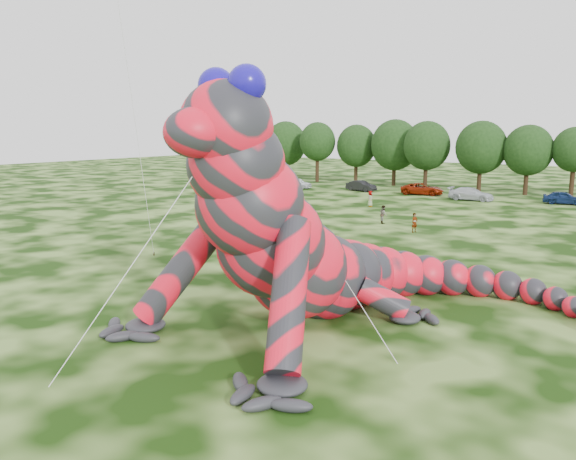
{
  "coord_description": "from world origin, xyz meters",
  "views": [
    {
      "loc": [
        11.29,
        -19.68,
        8.48
      ],
      "look_at": [
        -2.65,
        0.64,
        4.0
      ],
      "focal_mm": 35.0,
      "sensor_mm": 36.0,
      "label": 1
    }
  ],
  "objects_px": {
    "tree_5": "(395,153)",
    "tree_9": "(574,162)",
    "tree_2": "(286,150)",
    "tree_7": "(481,157)",
    "tree_0": "(235,149)",
    "spectator_1": "(383,214)",
    "inflatable_gecko": "(321,199)",
    "tree_6": "(426,155)",
    "tree_1": "(258,149)",
    "car_4": "(564,198)",
    "spectator_0": "(415,223)",
    "tree_4": "(356,154)",
    "flying_kite": "(118,5)",
    "tree_3": "(317,152)",
    "car_0": "(297,183)",
    "spectator_4": "(370,199)",
    "car_2": "(422,189)",
    "car_3": "(471,194)",
    "car_1": "(361,186)",
    "tree_8": "(527,160)"
  },
  "relations": [
    {
      "from": "tree_9",
      "to": "tree_1",
      "type": "bearing_deg",
      "value": 179.18
    },
    {
      "from": "tree_1",
      "to": "tree_4",
      "type": "bearing_deg",
      "value": 2.02
    },
    {
      "from": "tree_1",
      "to": "car_1",
      "type": "distance_m",
      "value": 26.61
    },
    {
      "from": "car_0",
      "to": "car_4",
      "type": "distance_m",
      "value": 34.46
    },
    {
      "from": "car_0",
      "to": "tree_0",
      "type": "bearing_deg",
      "value": 61.36
    },
    {
      "from": "tree_4",
      "to": "spectator_4",
      "type": "xyz_separation_m",
      "value": [
        13.8,
        -22.91,
        -3.67
      ]
    },
    {
      "from": "tree_4",
      "to": "spectator_1",
      "type": "bearing_deg",
      "value": -58.56
    },
    {
      "from": "tree_1",
      "to": "tree_2",
      "type": "distance_m",
      "value": 5.38
    },
    {
      "from": "tree_5",
      "to": "tree_9",
      "type": "distance_m",
      "value": 24.22
    },
    {
      "from": "tree_3",
      "to": "tree_7",
      "type": "height_order",
      "value": "tree_7"
    },
    {
      "from": "tree_1",
      "to": "spectator_1",
      "type": "relative_size",
      "value": 5.96
    },
    {
      "from": "car_2",
      "to": "car_3",
      "type": "distance_m",
      "value": 7.21
    },
    {
      "from": "tree_6",
      "to": "spectator_0",
      "type": "relative_size",
      "value": 5.89
    },
    {
      "from": "tree_6",
      "to": "spectator_1",
      "type": "xyz_separation_m",
      "value": [
        7.67,
        -30.29,
        -3.92
      ]
    },
    {
      "from": "tree_2",
      "to": "car_0",
      "type": "distance_m",
      "value": 15.87
    },
    {
      "from": "tree_1",
      "to": "spectator_1",
      "type": "distance_m",
      "value": 49.98
    },
    {
      "from": "inflatable_gecko",
      "to": "tree_6",
      "type": "xyz_separation_m",
      "value": [
        -16.02,
        55.05,
        -0.64
      ]
    },
    {
      "from": "tree_2",
      "to": "tree_3",
      "type": "relative_size",
      "value": 1.02
    },
    {
      "from": "tree_6",
      "to": "car_2",
      "type": "xyz_separation_m",
      "value": [
        2.32,
        -7.02,
        -4.0
      ]
    },
    {
      "from": "tree_3",
      "to": "car_1",
      "type": "distance_m",
      "value": 15.04
    },
    {
      "from": "tree_1",
      "to": "tree_4",
      "type": "distance_m",
      "value": 18.73
    },
    {
      "from": "tree_9",
      "to": "spectator_0",
      "type": "relative_size",
      "value": 5.39
    },
    {
      "from": "car_4",
      "to": "car_3",
      "type": "bearing_deg",
      "value": 94.5
    },
    {
      "from": "tree_7",
      "to": "spectator_4",
      "type": "bearing_deg",
      "value": -105.33
    },
    {
      "from": "tree_6",
      "to": "car_4",
      "type": "relative_size",
      "value": 2.18
    },
    {
      "from": "flying_kite",
      "to": "spectator_0",
      "type": "bearing_deg",
      "value": 65.93
    },
    {
      "from": "flying_kite",
      "to": "tree_5",
      "type": "distance_m",
      "value": 57.53
    },
    {
      "from": "tree_9",
      "to": "car_4",
      "type": "distance_m",
      "value": 8.3
    },
    {
      "from": "tree_1",
      "to": "car_4",
      "type": "height_order",
      "value": "tree_1"
    },
    {
      "from": "tree_0",
      "to": "spectator_0",
      "type": "distance_m",
      "value": 60.34
    },
    {
      "from": "tree_2",
      "to": "tree_7",
      "type": "distance_m",
      "value": 33.0
    },
    {
      "from": "tree_5",
      "to": "tree_9",
      "type": "height_order",
      "value": "tree_5"
    },
    {
      "from": "tree_5",
      "to": "spectator_0",
      "type": "height_order",
      "value": "tree_5"
    },
    {
      "from": "tree_8",
      "to": "car_4",
      "type": "distance_m",
      "value": 9.78
    },
    {
      "from": "tree_9",
      "to": "tree_3",
      "type": "bearing_deg",
      "value": -179.57
    },
    {
      "from": "tree_9",
      "to": "car_2",
      "type": "bearing_deg",
      "value": -154.76
    },
    {
      "from": "tree_1",
      "to": "car_4",
      "type": "xyz_separation_m",
      "value": [
        49.72,
        -8.18,
        -4.16
      ]
    },
    {
      "from": "inflatable_gecko",
      "to": "tree_2",
      "type": "relative_size",
      "value": 2.23
    },
    {
      "from": "inflatable_gecko",
      "to": "tree_4",
      "type": "distance_m",
      "value": 63.63
    },
    {
      "from": "tree_6",
      "to": "tree_7",
      "type": "distance_m",
      "value": 7.48
    },
    {
      "from": "car_3",
      "to": "tree_4",
      "type": "bearing_deg",
      "value": 60.27
    },
    {
      "from": "inflatable_gecko",
      "to": "tree_1",
      "type": "xyz_separation_m",
      "value": [
        -46.82,
        56.42,
        -0.48
      ]
    },
    {
      "from": "tree_0",
      "to": "spectator_1",
      "type": "bearing_deg",
      "value": -36.32
    },
    {
      "from": "tree_3",
      "to": "tree_5",
      "type": "bearing_deg",
      "value": 6.2
    },
    {
      "from": "tree_0",
      "to": "spectator_4",
      "type": "height_order",
      "value": "tree_0"
    },
    {
      "from": "inflatable_gecko",
      "to": "car_1",
      "type": "bearing_deg",
      "value": 124.31
    },
    {
      "from": "tree_8",
      "to": "car_3",
      "type": "distance_m",
      "value": 10.99
    },
    {
      "from": "flying_kite",
      "to": "tree_1",
      "type": "bearing_deg",
      "value": 120.59
    },
    {
      "from": "tree_4",
      "to": "car_4",
      "type": "bearing_deg",
      "value": -15.91
    },
    {
      "from": "tree_2",
      "to": "car_3",
      "type": "height_order",
      "value": "tree_2"
    }
  ]
}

